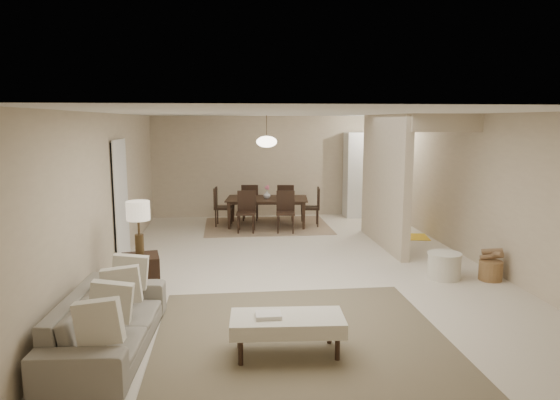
{
  "coord_description": "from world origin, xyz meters",
  "views": [
    {
      "loc": [
        -1.21,
        -7.9,
        2.39
      ],
      "look_at": [
        -0.29,
        0.42,
        1.05
      ],
      "focal_mm": 32.0,
      "sensor_mm": 36.0,
      "label": 1
    }
  ],
  "objects": [
    {
      "name": "floor",
      "position": [
        0.0,
        0.0,
        0.0
      ],
      "size": [
        9.0,
        9.0,
        0.0
      ],
      "primitive_type": "plane",
      "color": "beige",
      "rests_on": "ground"
    },
    {
      "name": "ceiling",
      "position": [
        0.0,
        0.0,
        2.5
      ],
      "size": [
        9.0,
        9.0,
        0.0
      ],
      "primitive_type": "plane",
      "rotation": [
        3.14,
        0.0,
        0.0
      ],
      "color": "white",
      "rests_on": "back_wall"
    },
    {
      "name": "back_wall",
      "position": [
        0.0,
        4.5,
        1.25
      ],
      "size": [
        6.0,
        0.0,
        6.0
      ],
      "primitive_type": "plane",
      "rotation": [
        1.57,
        0.0,
        0.0
      ],
      "color": "#BAA88D",
      "rests_on": "floor"
    },
    {
      "name": "left_wall",
      "position": [
        -3.0,
        0.0,
        1.25
      ],
      "size": [
        0.0,
        9.0,
        9.0
      ],
      "primitive_type": "plane",
      "rotation": [
        1.57,
        0.0,
        1.57
      ],
      "color": "#BAA88D",
      "rests_on": "floor"
    },
    {
      "name": "right_wall",
      "position": [
        3.0,
        0.0,
        1.25
      ],
      "size": [
        0.0,
        9.0,
        9.0
      ],
      "primitive_type": "plane",
      "rotation": [
        1.57,
        0.0,
        -1.57
      ],
      "color": "#BAA88D",
      "rests_on": "floor"
    },
    {
      "name": "partition",
      "position": [
        1.8,
        1.25,
        1.25
      ],
      "size": [
        0.15,
        2.5,
        2.5
      ],
      "primitive_type": "cube",
      "color": "#BAA88D",
      "rests_on": "floor"
    },
    {
      "name": "doorway",
      "position": [
        -2.97,
        0.6,
        1.02
      ],
      "size": [
        0.04,
        0.9,
        2.04
      ],
      "primitive_type": "cube",
      "color": "black",
      "rests_on": "floor"
    },
    {
      "name": "pantry_cabinet",
      "position": [
        2.35,
        4.15,
        1.05
      ],
      "size": [
        1.2,
        0.55,
        2.1
      ],
      "primitive_type": "cube",
      "color": "silver",
      "rests_on": "floor"
    },
    {
      "name": "flush_light",
      "position": [
        2.3,
        3.2,
        2.46
      ],
      "size": [
        0.44,
        0.44,
        0.05
      ],
      "primitive_type": "cylinder",
      "color": "white",
      "rests_on": "ceiling"
    },
    {
      "name": "living_rug",
      "position": [
        -0.41,
        -2.81,
        0.01
      ],
      "size": [
        3.2,
        3.2,
        0.01
      ],
      "primitive_type": "cube",
      "color": "brown",
      "rests_on": "floor"
    },
    {
      "name": "sofa",
      "position": [
        -2.45,
        -2.81,
        0.31
      ],
      "size": [
        2.16,
        0.95,
        0.62
      ],
      "primitive_type": "imported",
      "rotation": [
        0.0,
        0.0,
        1.51
      ],
      "color": "gray",
      "rests_on": "floor"
    },
    {
      "name": "ottoman_bench",
      "position": [
        -0.61,
        -3.11,
        0.33
      ],
      "size": [
        1.19,
        0.6,
        0.42
      ],
      "rotation": [
        0.0,
        0.0,
        -0.06
      ],
      "color": "beige",
      "rests_on": "living_rug"
    },
    {
      "name": "side_table",
      "position": [
        -2.4,
        -1.06,
        0.27
      ],
      "size": [
        0.58,
        0.58,
        0.55
      ],
      "primitive_type": "cube",
      "rotation": [
        0.0,
        0.0,
        0.18
      ],
      "color": "black",
      "rests_on": "floor"
    },
    {
      "name": "table_lamp",
      "position": [
        -2.4,
        -1.06,
        1.11
      ],
      "size": [
        0.32,
        0.32,
        0.76
      ],
      "color": "#4A381F",
      "rests_on": "side_table"
    },
    {
      "name": "round_pouf",
      "position": [
        2.09,
        -0.87,
        0.2
      ],
      "size": [
        0.51,
        0.51,
        0.39
      ],
      "primitive_type": "cylinder",
      "color": "beige",
      "rests_on": "floor"
    },
    {
      "name": "wicker_basket",
      "position": [
        2.75,
        -1.03,
        0.15
      ],
      "size": [
        0.42,
        0.42,
        0.29
      ],
      "primitive_type": "cylinder",
      "rotation": [
        0.0,
        0.0,
        -0.23
      ],
      "color": "brown",
      "rests_on": "floor"
    },
    {
      "name": "dining_rug",
      "position": [
        -0.28,
        3.23,
        0.01
      ],
      "size": [
        2.8,
        2.1,
        0.01
      ],
      "primitive_type": "cube",
      "color": "#877154",
      "rests_on": "floor"
    },
    {
      "name": "dining_table",
      "position": [
        -0.28,
        3.23,
        0.32
      ],
      "size": [
        1.94,
        1.23,
        0.64
      ],
      "primitive_type": "imported",
      "rotation": [
        0.0,
        0.0,
        -0.12
      ],
      "color": "black",
      "rests_on": "dining_rug"
    },
    {
      "name": "dining_chairs",
      "position": [
        -0.28,
        3.23,
        0.44
      ],
      "size": [
        2.4,
        1.85,
        0.89
      ],
      "color": "black",
      "rests_on": "dining_rug"
    },
    {
      "name": "vase",
      "position": [
        -0.28,
        3.23,
        0.73
      ],
      "size": [
        0.21,
        0.21,
        0.17
      ],
      "primitive_type": "imported",
      "rotation": [
        0.0,
        0.0,
        0.34
      ],
      "color": "silver",
      "rests_on": "dining_table"
    },
    {
      "name": "yellow_mat",
      "position": [
        2.44,
        1.84,
        0.01
      ],
      "size": [
        1.1,
        0.78,
        0.01
      ],
      "primitive_type": "cube",
      "rotation": [
        0.0,
        0.0,
        -0.18
      ],
      "color": "gold",
      "rests_on": "floor"
    },
    {
      "name": "pendant_light",
      "position": [
        -0.28,
        3.23,
        1.92
      ],
      "size": [
        0.46,
        0.46,
        0.71
      ],
      "color": "#4A381F",
      "rests_on": "ceiling"
    }
  ]
}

